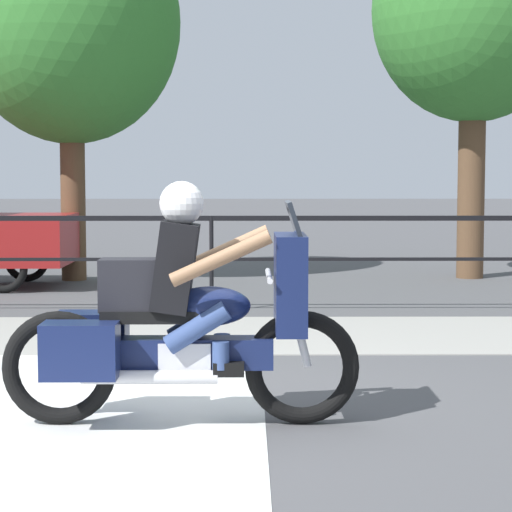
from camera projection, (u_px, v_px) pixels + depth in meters
The scene contains 6 objects.
ground_plane at pixel (186, 414), 6.88m from camera, with size 120.00×120.00×0.00m, color #4C4C4F.
sidewalk_band at pixel (206, 334), 10.27m from camera, with size 44.00×2.40×0.01m, color #99968E.
fence_railing at pixel (211, 236), 11.86m from camera, with size 36.00×0.05×1.16m.
motorcycle at pixel (181, 319), 6.53m from camera, with size 2.35×0.76×1.60m.
tree_behind_sign at pixel (474, 12), 15.54m from camera, with size 3.19×3.19×5.97m.
tree_behind_car at pixel (70, 24), 15.24m from camera, with size 3.37×3.37×5.82m.
Camera 1 is at (0.43, -6.77, 1.65)m, focal length 70.00 mm.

